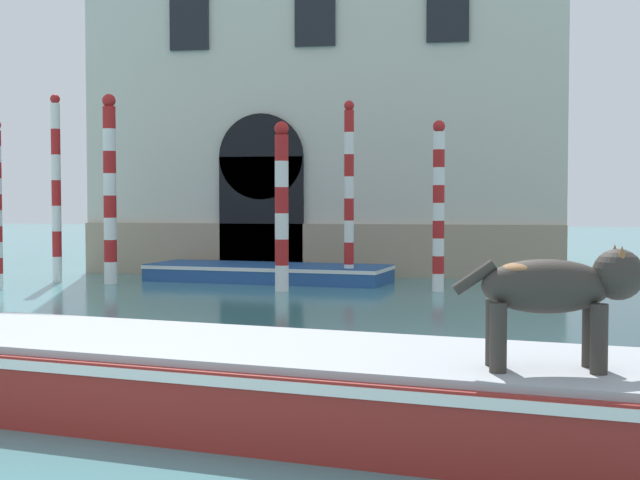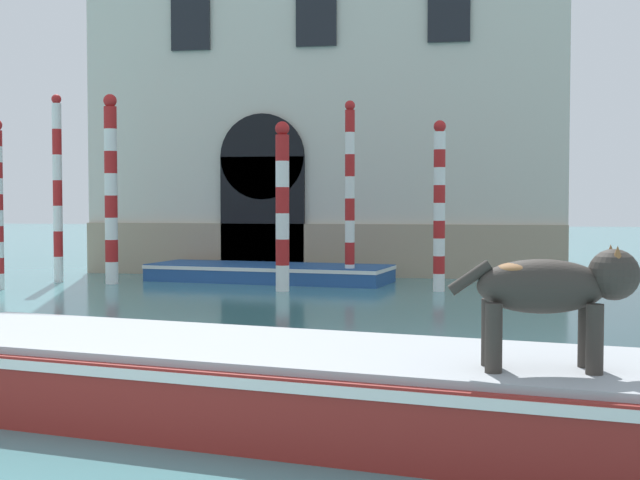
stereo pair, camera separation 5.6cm
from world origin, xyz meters
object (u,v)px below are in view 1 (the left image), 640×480
mooring_pole_1 (282,206)px  mooring_pole_4 (439,205)px  boat_foreground (278,381)px  mooring_pole_2 (56,188)px  dog_on_deck (559,288)px  mooring_pole_3 (110,188)px  boat_moored_near_palazzo (268,272)px  mooring_pole_0 (349,193)px

mooring_pole_1 → mooring_pole_4: bearing=10.1°
boat_foreground → mooring_pole_2: mooring_pole_2 is taller
dog_on_deck → mooring_pole_3: size_ratio=0.32×
dog_on_deck → mooring_pole_2: mooring_pole_2 is taller
mooring_pole_1 → mooring_pole_4: mooring_pole_4 is taller
mooring_pole_3 → dog_on_deck: bearing=-54.3°
dog_on_deck → mooring_pole_1: bearing=106.5°
boat_moored_near_palazzo → mooring_pole_1: bearing=-61.4°
boat_foreground → mooring_pole_1: (-2.34, 10.38, 1.39)m
boat_foreground → mooring_pole_0: bearing=106.4°
dog_on_deck → mooring_pole_2: (-9.94, 12.14, 0.89)m
boat_moored_near_palazzo → mooring_pole_2: bearing=-159.9°
dog_on_deck → mooring_pole_0: 12.84m
boat_moored_near_palazzo → mooring_pole_4: 4.45m
boat_moored_near_palazzo → mooring_pole_1: size_ratio=1.66×
dog_on_deck → boat_moored_near_palazzo: 14.23m
boat_foreground → mooring_pole_2: (-7.75, 11.42, 1.77)m
mooring_pole_1 → mooring_pole_3: 4.15m
mooring_pole_3 → boat_foreground: bearing=-60.4°
boat_moored_near_palazzo → mooring_pole_4: (3.90, -1.50, 1.53)m
boat_moored_near_palazzo → mooring_pole_2: size_ratio=1.35×
boat_foreground → mooring_pole_4: size_ratio=2.21×
mooring_pole_0 → mooring_pole_3: size_ratio=0.95×
mooring_pole_1 → mooring_pole_3: (-4.05, 0.84, 0.37)m
mooring_pole_4 → mooring_pole_3: bearing=177.7°
dog_on_deck → mooring_pole_0: mooring_pole_0 is taller
boat_foreground → mooring_pole_2: 13.91m
mooring_pole_1 → mooring_pole_3: mooring_pole_3 is taller
boat_foreground → dog_on_deck: 2.47m
boat_foreground → mooring_pole_1: bearing=113.4°
dog_on_deck → mooring_pole_2: 15.72m
boat_moored_near_palazzo → mooring_pole_0: 2.77m
boat_moored_near_palazzo → mooring_pole_3: 3.96m
boat_foreground → boat_moored_near_palazzo: boat_foreground is taller
boat_moored_near_palazzo → mooring_pole_0: bearing=-14.1°
boat_foreground → mooring_pole_2: size_ratio=1.81×
mooring_pole_2 → mooring_pole_4: 8.55m
boat_moored_near_palazzo → mooring_pole_1: mooring_pole_1 is taller
boat_foreground → mooring_pole_2: bearing=134.9°
mooring_pole_1 → mooring_pole_3: bearing=168.3°
dog_on_deck → mooring_pole_1: 12.00m
mooring_pole_2 → mooring_pole_3: 1.38m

